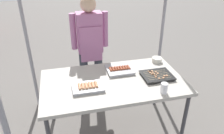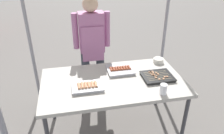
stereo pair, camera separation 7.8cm
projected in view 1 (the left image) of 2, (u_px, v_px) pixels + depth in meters
The scene contains 8 objects.
ground_plane at pixel (113, 130), 2.84m from camera, with size 18.00×18.00×0.00m, color #66605B.
stall_table at pixel (113, 85), 2.51m from camera, with size 1.60×0.90×0.75m.
tray_grilled_sausages at pixel (88, 87), 2.33m from camera, with size 0.34×0.23×0.05m.
tray_meat_skewers at pixel (157, 76), 2.55m from camera, with size 0.35×0.29×0.04m.
tray_pork_links at pixel (120, 69), 2.68m from camera, with size 0.32×0.29×0.05m.
condiment_bowl at pixel (157, 60), 2.90m from camera, with size 0.13×0.13×0.06m, color silver.
drink_cup_near_edge at pixel (164, 88), 2.26m from camera, with size 0.07×0.07×0.11m, color white.
vendor_woman at pixel (90, 42), 3.09m from camera, with size 0.52×0.23×1.54m.
Camera 1 is at (-0.52, -2.06, 2.06)m, focal length 35.24 mm.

